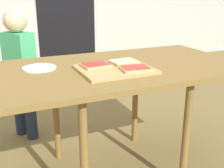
% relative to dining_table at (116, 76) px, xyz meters
% --- Properties ---
extents(house_door, '(0.90, 0.02, 2.00)m').
position_rel_dining_table_xyz_m(house_door, '(0.46, 2.83, 0.32)').
color(house_door, black).
rests_on(house_door, ground).
extents(dining_table, '(1.55, 0.83, 0.74)m').
position_rel_dining_table_xyz_m(dining_table, '(0.00, 0.00, 0.00)').
color(dining_table, brown).
rests_on(dining_table, ground).
extents(cutting_board, '(0.40, 0.33, 0.02)m').
position_rel_dining_table_xyz_m(cutting_board, '(-0.05, -0.10, 0.07)').
color(cutting_board, tan).
rests_on(cutting_board, dining_table).
extents(pizza_slice_near_right, '(0.17, 0.14, 0.02)m').
position_rel_dining_table_xyz_m(pizza_slice_near_right, '(0.04, -0.18, 0.09)').
color(pizza_slice_near_right, tan).
rests_on(pizza_slice_near_right, cutting_board).
extents(pizza_slice_far_right, '(0.16, 0.13, 0.02)m').
position_rel_dining_table_xyz_m(pizza_slice_far_right, '(0.05, -0.02, 0.09)').
color(pizza_slice_far_right, tan).
rests_on(pizza_slice_far_right, cutting_board).
extents(pizza_slice_far_left, '(0.17, 0.14, 0.02)m').
position_rel_dining_table_xyz_m(pizza_slice_far_left, '(-0.14, -0.02, 0.09)').
color(pizza_slice_far_left, tan).
rests_on(pizza_slice_far_left, cutting_board).
extents(plate_white_left, '(0.19, 0.19, 0.01)m').
position_rel_dining_table_xyz_m(plate_white_left, '(-0.43, 0.12, 0.07)').
color(plate_white_left, silver).
rests_on(plate_white_left, dining_table).
extents(child_left, '(0.25, 0.28, 1.05)m').
position_rel_dining_table_xyz_m(child_left, '(-0.48, 0.75, -0.07)').
color(child_left, '#202A37').
rests_on(child_left, ground).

